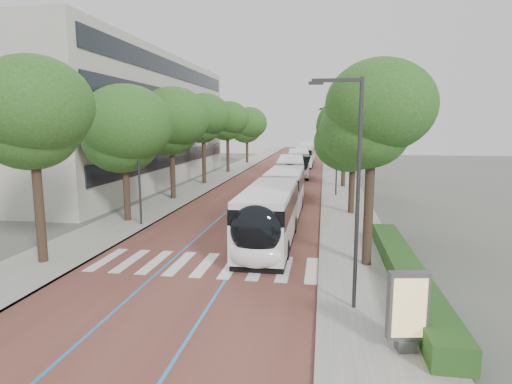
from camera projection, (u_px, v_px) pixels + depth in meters
ground at (195, 272)px, 19.26m from camera, size 160.00×160.00×0.00m
road at (282, 173)px, 58.28m from camera, size 11.00×140.00×0.02m
sidewalk_left at (228, 172)px, 59.44m from camera, size 4.00×140.00×0.12m
sidewalk_right at (338, 174)px, 57.11m from camera, size 4.00×140.00×0.12m
kerb_left at (241, 172)px, 59.14m from camera, size 0.20×140.00×0.14m
kerb_right at (323, 174)px, 57.41m from camera, size 0.20×140.00×0.14m
zebra_crossing at (205, 264)px, 20.20m from camera, size 10.55×3.60×0.01m
lane_line_left at (270, 173)px, 58.53m from camera, size 0.12×126.00×0.01m
lane_line_right at (293, 173)px, 58.03m from camera, size 0.12×126.00×0.01m
office_building at (101, 121)px, 48.50m from camera, size 18.11×40.00×14.00m
hedge at (406, 272)px, 17.77m from camera, size 1.20×14.00×0.80m
streetlight_near at (353, 176)px, 14.56m from camera, size 1.82×0.20×8.00m
streetlight_far at (335, 144)px, 38.95m from camera, size 1.82×0.20×8.00m
lamp_post_left at (139, 163)px, 27.37m from camera, size 0.14×0.14×8.00m
trees_left at (200, 125)px, 45.47m from camera, size 6.38×60.78×9.35m
trees_right at (348, 132)px, 37.83m from camera, size 6.01×46.81×8.84m
lead_bus at (277, 204)px, 26.88m from camera, size 2.58×18.40×3.20m
bus_queued_0 at (291, 174)px, 43.10m from camera, size 3.26×12.53×3.20m
bus_queued_1 at (298, 163)px, 55.55m from camera, size 3.27×12.53×3.20m
bus_queued_2 at (305, 156)px, 67.93m from camera, size 2.62×12.42×3.20m
bus_queued_3 at (307, 151)px, 80.33m from camera, size 3.32×12.53×3.20m
ad_panel at (407, 310)px, 12.15m from camera, size 1.17×0.52×2.35m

